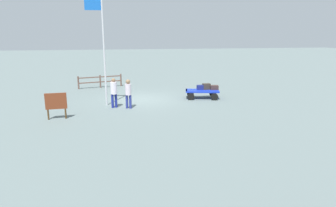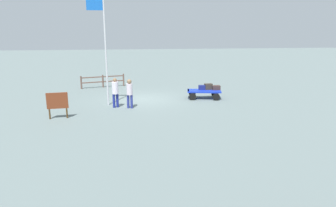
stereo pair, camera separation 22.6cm
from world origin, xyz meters
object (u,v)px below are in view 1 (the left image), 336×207
at_px(worker_lead, 128,92).
at_px(suitcase_olive, 201,87).
at_px(worker_trailing, 114,91).
at_px(suitcase_tan, 214,87).
at_px(signboard, 56,103).
at_px(suitcase_navy, 206,87).
at_px(luggage_cart, 202,92).
at_px(flagpole, 102,44).

bearing_deg(worker_lead, suitcase_olive, -158.25).
relative_size(worker_lead, worker_trailing, 0.98).
height_order(suitcase_tan, worker_trailing, worker_trailing).
bearing_deg(suitcase_olive, signboard, 22.28).
height_order(suitcase_navy, signboard, signboard).
distance_m(worker_trailing, signboard, 3.30).
bearing_deg(worker_lead, worker_trailing, -20.61).
bearing_deg(suitcase_navy, signboard, 21.42).
distance_m(luggage_cart, suitcase_tan, 0.87).
relative_size(worker_lead, signboard, 1.26).
height_order(suitcase_olive, worker_trailing, worker_trailing).
bearing_deg(flagpole, suitcase_olive, -171.50).
bearing_deg(suitcase_navy, suitcase_olive, -2.10).
xyz_separation_m(luggage_cart, worker_lead, (4.76, 1.72, 0.54)).
distance_m(worker_trailing, flagpole, 2.66).
relative_size(suitcase_tan, worker_trailing, 0.32).
relative_size(luggage_cart, flagpole, 0.38).
distance_m(suitcase_tan, signboard, 9.70).
bearing_deg(luggage_cart, suitcase_tan, -178.58).
xyz_separation_m(luggage_cart, suitcase_navy, (-0.36, -0.18, 0.33)).
height_order(suitcase_tan, worker_lead, worker_lead).
bearing_deg(luggage_cart, suitcase_navy, -153.34).
bearing_deg(worker_trailing, luggage_cart, -165.64).
bearing_deg(signboard, suitcase_navy, -158.58).
height_order(flagpole, signboard, flagpole).
distance_m(luggage_cart, flagpole, 6.86).
distance_m(suitcase_tan, suitcase_olive, 0.82).
xyz_separation_m(suitcase_olive, signboard, (8.33, 3.41, 0.13)).
bearing_deg(suitcase_olive, flagpole, 8.50).
xyz_separation_m(luggage_cart, signboard, (8.31, 3.22, 0.42)).
bearing_deg(worker_lead, luggage_cart, -160.18).
relative_size(suitcase_tan, flagpole, 0.09).
bearing_deg(flagpole, worker_trailing, 127.56).
relative_size(luggage_cart, suitcase_tan, 4.30).
relative_size(luggage_cart, worker_trailing, 1.36).
bearing_deg(suitcase_olive, suitcase_navy, 177.90).
distance_m(suitcase_navy, suitcase_olive, 0.34).
height_order(suitcase_tan, signboard, signboard).
xyz_separation_m(worker_trailing, signboard, (2.76, 1.80, -0.16)).
bearing_deg(suitcase_navy, flagpole, 7.96).
bearing_deg(luggage_cart, suitcase_olive, -96.28).
height_order(luggage_cart, signboard, signboard).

